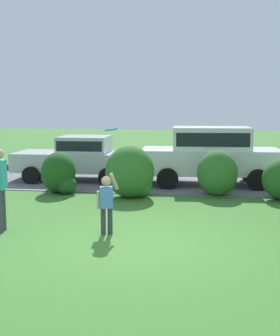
{
  "coord_description": "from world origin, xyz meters",
  "views": [
    {
      "loc": [
        1.22,
        -7.96,
        2.61
      ],
      "look_at": [
        -0.39,
        2.6,
        1.1
      ],
      "focal_mm": 47.17,
      "sensor_mm": 36.0,
      "label": 1
    }
  ],
  "objects_px": {
    "child_thrower": "(106,200)",
    "frisbee": "(111,130)",
    "parked_sedan": "(79,156)",
    "adult_onlooker": "(0,185)",
    "parked_suv": "(211,153)"
  },
  "relations": [
    {
      "from": "parked_sedan",
      "to": "frisbee",
      "type": "bearing_deg",
      "value": -66.6
    },
    {
      "from": "parked_suv",
      "to": "child_thrower",
      "type": "xyz_separation_m",
      "value": [
        -2.13,
        -6.09,
        -0.36
      ]
    },
    {
      "from": "adult_onlooker",
      "to": "parked_suv",
      "type": "bearing_deg",
      "value": 54.95
    },
    {
      "from": "parked_suv",
      "to": "frisbee",
      "type": "distance_m",
      "value": 5.79
    },
    {
      "from": "parked_sedan",
      "to": "child_thrower",
      "type": "distance_m",
      "value": 6.76
    },
    {
      "from": "parked_sedan",
      "to": "child_thrower",
      "type": "xyz_separation_m",
      "value": [
        2.44,
        -6.3,
        -0.13
      ]
    },
    {
      "from": "child_thrower",
      "to": "frisbee",
      "type": "xyz_separation_m",
      "value": [
        -0.07,
        0.83,
        1.38
      ]
    },
    {
      "from": "parked_suv",
      "to": "child_thrower",
      "type": "bearing_deg",
      "value": -109.25
    },
    {
      "from": "child_thrower",
      "to": "adult_onlooker",
      "type": "relative_size",
      "value": 0.74
    },
    {
      "from": "parked_suv",
      "to": "frisbee",
      "type": "xyz_separation_m",
      "value": [
        -2.2,
        -5.26,
        1.02
      ]
    },
    {
      "from": "parked_sedan",
      "to": "frisbee",
      "type": "height_order",
      "value": "frisbee"
    },
    {
      "from": "child_thrower",
      "to": "frisbee",
      "type": "relative_size",
      "value": 4.52
    },
    {
      "from": "parked_sedan",
      "to": "frisbee",
      "type": "distance_m",
      "value": 6.09
    },
    {
      "from": "parked_suv",
      "to": "frisbee",
      "type": "relative_size",
      "value": 16.88
    },
    {
      "from": "frisbee",
      "to": "adult_onlooker",
      "type": "xyz_separation_m",
      "value": [
        -2.16,
        -0.95,
        -1.11
      ]
    }
  ]
}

